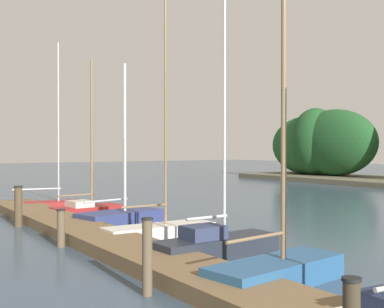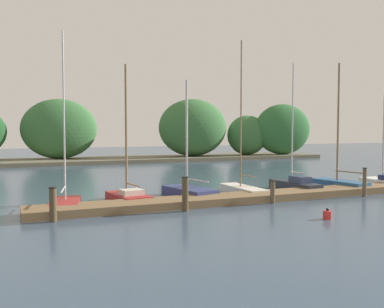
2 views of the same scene
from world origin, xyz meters
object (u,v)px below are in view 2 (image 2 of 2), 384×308
at_px(mooring_piling_2, 273,192).
at_px(sailboat_0, 65,201).
at_px(sailboat_3, 241,188).
at_px(mooring_piling_1, 185,194).
at_px(sailboat_1, 128,194).
at_px(channel_buoy_1, 327,215).
at_px(mooring_piling_0, 53,204).
at_px(sailboat_6, 384,181).
at_px(sailboat_4, 294,184).
at_px(mooring_piling_3, 364,182).
at_px(sailboat_2, 188,191).
at_px(sailboat_5, 338,182).

bearing_deg(mooring_piling_2, sailboat_0, 162.66).
bearing_deg(sailboat_3, mooring_piling_1, 125.13).
relative_size(sailboat_1, channel_buoy_1, 15.29).
bearing_deg(mooring_piling_0, sailboat_6, 6.87).
xyz_separation_m(sailboat_4, sailboat_6, (6.20, -0.72, -0.06)).
relative_size(sailboat_3, mooring_piling_1, 5.57).
distance_m(sailboat_6, mooring_piling_3, 4.87).
relative_size(sailboat_3, sailboat_4, 1.14).
xyz_separation_m(sailboat_2, sailboat_3, (3.11, -0.08, -0.02)).
bearing_deg(mooring_piling_0, sailboat_2, 25.82).
height_order(sailboat_0, sailboat_1, sailboat_0).
relative_size(sailboat_4, channel_buoy_1, 16.72).
bearing_deg(channel_buoy_1, sailboat_4, 62.49).
bearing_deg(sailboat_4, mooring_piling_2, 128.93).
xyz_separation_m(sailboat_6, channel_buoy_1, (-9.71, -6.04, -0.15)).
height_order(sailboat_2, mooring_piling_1, sailboat_2).
relative_size(sailboat_0, channel_buoy_1, 18.01).
bearing_deg(sailboat_0, mooring_piling_0, 176.16).
bearing_deg(mooring_piling_3, channel_buoy_1, -147.36).
xyz_separation_m(sailboat_2, mooring_piling_1, (-1.55, -3.39, 0.40)).
xyz_separation_m(sailboat_1, channel_buoy_1, (6.05, -6.94, -0.20)).
relative_size(sailboat_6, mooring_piling_0, 4.25).
height_order(sailboat_5, sailboat_6, sailboat_5).
xyz_separation_m(sailboat_5, mooring_piling_3, (-0.79, -2.73, 0.35)).
xyz_separation_m(mooring_piling_3, channel_buoy_1, (-5.55, -3.55, -0.59)).
bearing_deg(mooring_piling_1, mooring_piling_0, 179.30).
relative_size(sailboat_6, channel_buoy_1, 13.01).
distance_m(mooring_piling_1, mooring_piling_2, 4.45).
distance_m(sailboat_2, channel_buoy_1, 7.59).
bearing_deg(sailboat_4, sailboat_2, 85.54).
relative_size(sailboat_4, sailboat_6, 1.28).
height_order(sailboat_0, sailboat_6, sailboat_0).
distance_m(sailboat_4, mooring_piling_2, 4.65).
relative_size(sailboat_1, mooring_piling_3, 4.36).
xyz_separation_m(sailboat_0, sailboat_3, (9.22, 0.42, 0.02)).
bearing_deg(mooring_piling_1, sailboat_5, 13.85).
xyz_separation_m(mooring_piling_2, channel_buoy_1, (-0.02, -3.70, -0.39)).
bearing_deg(sailboat_6, sailboat_0, 93.48).
bearing_deg(mooring_piling_1, sailboat_1, 115.96).
xyz_separation_m(sailboat_4, mooring_piling_1, (-7.95, -3.13, 0.37)).
bearing_deg(channel_buoy_1, mooring_piling_3, 32.64).
xyz_separation_m(sailboat_3, sailboat_4, (3.29, -0.18, 0.06)).
distance_m(mooring_piling_0, channel_buoy_1, 10.44).
bearing_deg(sailboat_4, sailboat_1, 86.77).
height_order(sailboat_2, mooring_piling_3, sailboat_2).
relative_size(mooring_piling_1, mooring_piling_3, 0.98).
height_order(sailboat_0, sailboat_4, sailboat_0).
relative_size(sailboat_2, mooring_piling_3, 3.96).
relative_size(sailboat_2, mooring_piling_0, 4.54).
height_order(sailboat_0, sailboat_2, sailboat_0).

